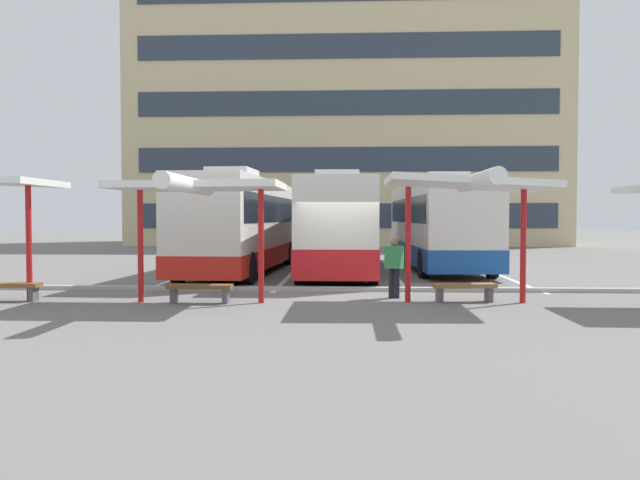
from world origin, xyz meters
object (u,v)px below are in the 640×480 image
Objects in this scene: waiting_shelter_1 at (197,189)px; bench_3 at (464,288)px; coach_bus_1 at (338,228)px; bench_1 at (9,288)px; bench_2 at (200,289)px; coach_bus_2 at (437,225)px; waiting_shelter_2 at (468,186)px; coach_bus_0 at (242,225)px; waiting_passenger_0 at (394,264)px.

waiting_shelter_1 reaches higher than bench_3.
bench_1 is (-7.97, -8.19, -1.34)m from coach_bus_1.
bench_2 and bench_3 have the same top height.
waiting_shelter_1 is (-7.15, -10.66, 1.02)m from coach_bus_2.
waiting_shelter_2 is at bearing -68.57° from coach_bus_1.
waiting_shelter_2 is at bearing 2.45° from waiting_shelter_1.
bench_1 is 11.47m from waiting_shelter_2.
coach_bus_0 is at bearing -179.34° from coach_bus_1.
bench_3 is (6.41, 0.50, -0.00)m from bench_2.
bench_2 is (4.79, -0.14, 0.00)m from bench_1.
bench_3 is at bearing -94.22° from coach_bus_2.
waiting_shelter_1 is at bearing -123.84° from coach_bus_2.
waiting_shelter_2 is at bearing 1.01° from bench_2.
bench_2 is at bearing 90.00° from waiting_shelter_1.
coach_bus_2 is at bearing 56.16° from waiting_shelter_1.
coach_bus_0 is at bearing 61.64° from bench_1.
coach_bus_2 is 10.12m from bench_3.
bench_3 is at bearing 4.48° from bench_2.
coach_bus_2 reaches higher than waiting_shelter_1.
coach_bus_1 is at bearing 69.45° from waiting_shelter_1.
bench_2 is 1.00× the size of bench_3.
coach_bus_2 is at bearing 85.78° from bench_3.
bench_2 is 4.92m from waiting_passenger_0.
waiting_shelter_1 reaches higher than bench_1.
waiting_shelter_2 is 2.76m from waiting_passenger_0.
waiting_shelter_2 is 3.09× the size of bench_3.
bench_2 is at bearing -166.29° from waiting_passenger_0.
waiting_passenger_0 is (5.14, -7.13, -0.89)m from coach_bus_0.
coach_bus_2 reaches higher than bench_1.
bench_1 is 11.21m from bench_3.
waiting_shelter_1 is at bearing -87.35° from coach_bus_0.
coach_bus_0 is 8.52m from waiting_shelter_1.
coach_bus_1 is 2.55× the size of waiting_shelter_1.
coach_bus_1 is 9.02m from bench_2.
bench_2 is (-7.15, -10.50, -1.40)m from coach_bus_2.
waiting_shelter_1 is (-3.18, -8.50, 1.07)m from coach_bus_1.
coach_bus_0 is 10.69m from waiting_shelter_2.
bench_1 is 0.31× the size of waiting_shelter_2.
coach_bus_1 is at bearing 69.09° from bench_2.
coach_bus_1 is 7.26× the size of bench_2.
bench_3 is (-0.74, -10.00, -1.40)m from coach_bus_2.
coach_bus_0 is 2.37× the size of waiting_shelter_2.
waiting_shelter_2 is (6.41, 0.11, 2.49)m from bench_2.
bench_1 is at bearing -173.93° from waiting_passenger_0.
bench_3 is at bearing 5.91° from waiting_shelter_1.
waiting_shelter_1 is 2.84× the size of bench_2.
coach_bus_2 reaches higher than waiting_passenger_0.
bench_1 is (-4.40, -8.15, -1.43)m from coach_bus_0.
coach_bus_0 is 3.58m from coach_bus_1.
waiting_shelter_2 is at bearing -94.06° from coach_bus_2.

